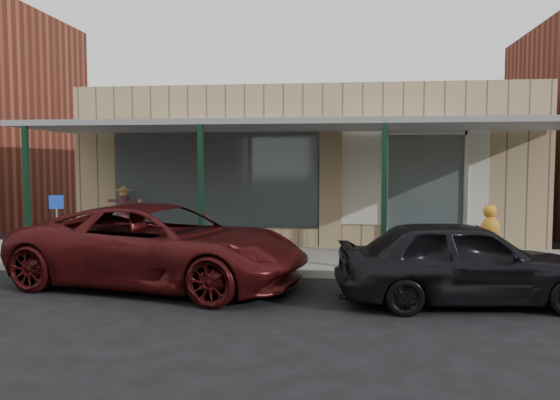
# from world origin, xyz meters

# --- Properties ---
(ground) EXTENTS (120.00, 120.00, 0.00)m
(ground) POSITION_xyz_m (0.00, 0.00, 0.00)
(ground) COLOR black
(ground) RESTS_ON ground
(sidewalk) EXTENTS (40.00, 3.20, 0.15)m
(sidewalk) POSITION_xyz_m (0.00, 3.60, 0.07)
(sidewalk) COLOR gray
(sidewalk) RESTS_ON ground
(storefront) EXTENTS (12.00, 6.25, 4.20)m
(storefront) POSITION_xyz_m (-0.00, 8.16, 2.09)
(storefront) COLOR #95845B
(storefront) RESTS_ON ground
(awning) EXTENTS (12.00, 3.00, 3.04)m
(awning) POSITION_xyz_m (0.00, 3.56, 3.01)
(awning) COLOR slate
(awning) RESTS_ON ground
(block_buildings_near) EXTENTS (61.00, 8.00, 8.00)m
(block_buildings_near) POSITION_xyz_m (2.01, 9.20, 3.77)
(block_buildings_near) COLOR brown
(block_buildings_near) RESTS_ON ground
(barrel_scarecrow) EXTENTS (0.92, 0.62, 1.52)m
(barrel_scarecrow) POSITION_xyz_m (-4.45, 4.64, 0.66)
(barrel_scarecrow) COLOR #4B361E
(barrel_scarecrow) RESTS_ON sidewalk
(barrel_pumpkin) EXTENTS (0.75, 0.75, 0.69)m
(barrel_pumpkin) POSITION_xyz_m (-2.83, 3.67, 0.40)
(barrel_pumpkin) COLOR #4B361E
(barrel_pumpkin) RESTS_ON sidewalk
(handicap_sign) EXTENTS (0.28, 0.11, 1.40)m
(handicap_sign) POSITION_xyz_m (-5.00, 2.40, 1.05)
(handicap_sign) COLOR gray
(handicap_sign) RESTS_ON sidewalk
(parked_sedan) EXTENTS (4.15, 2.05, 1.54)m
(parked_sedan) POSITION_xyz_m (2.92, 0.37, 0.68)
(parked_sedan) COLOR black
(parked_sedan) RESTS_ON ground
(car_maroon) EXTENTS (5.73, 3.46, 1.49)m
(car_maroon) POSITION_xyz_m (-2.25, 1.01, 0.74)
(car_maroon) COLOR #420D0E
(car_maroon) RESTS_ON ground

